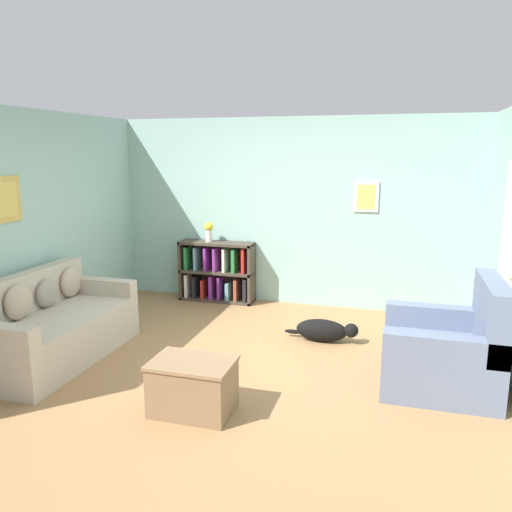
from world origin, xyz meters
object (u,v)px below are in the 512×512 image
at_px(coffee_table, 193,385).
at_px(recliner_chair, 448,351).
at_px(dog, 324,330).
at_px(bookshelf, 218,273).
at_px(vase, 209,231).
at_px(couch, 51,328).

bearing_deg(coffee_table, recliner_chair, 27.94).
bearing_deg(coffee_table, dog, 66.53).
relative_size(bookshelf, coffee_table, 1.59).
relative_size(recliner_chair, coffee_table, 1.52).
bearing_deg(bookshelf, coffee_table, -73.26).
distance_m(bookshelf, vase, 0.63).
bearing_deg(vase, coffee_table, -71.18).
relative_size(bookshelf, vase, 3.84).
height_order(coffee_table, dog, coffee_table).
bearing_deg(dog, vase, 147.61).
relative_size(recliner_chair, dog, 1.21).
bearing_deg(couch, vase, 71.48).
height_order(couch, coffee_table, couch).
bearing_deg(recliner_chair, bookshelf, 146.48).
bearing_deg(coffee_table, couch, 161.73).
bearing_deg(recliner_chair, dog, 147.86).
xyz_separation_m(recliner_chair, vase, (-3.11, 1.96, 0.68)).
distance_m(couch, recliner_chair, 3.95).
bearing_deg(bookshelf, couch, -110.83).
bearing_deg(dog, recliner_chair, -32.14).
xyz_separation_m(bookshelf, vase, (-0.12, -0.02, 0.61)).
distance_m(bookshelf, coffee_table, 3.21).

